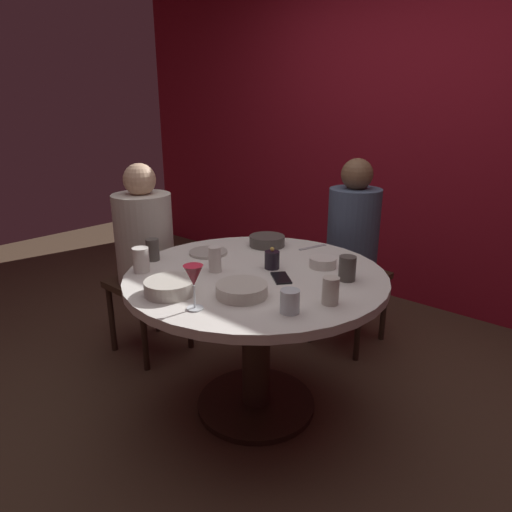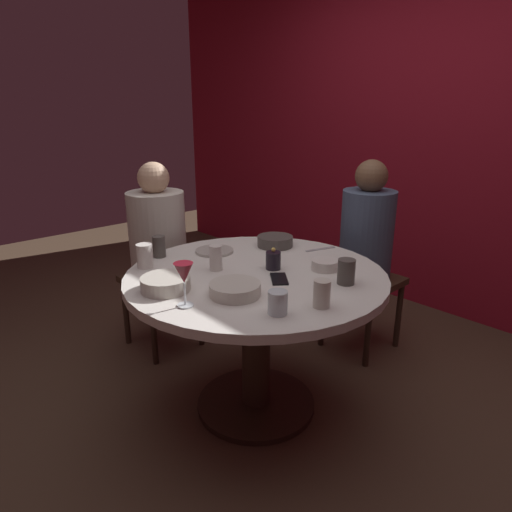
{
  "view_description": "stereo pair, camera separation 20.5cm",
  "coord_description": "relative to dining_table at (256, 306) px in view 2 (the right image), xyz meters",
  "views": [
    {
      "loc": [
        1.28,
        -1.47,
        1.46
      ],
      "look_at": [
        0.0,
        0.0,
        0.81
      ],
      "focal_mm": 31.36,
      "sensor_mm": 36.0,
      "label": 1
    },
    {
      "loc": [
        1.43,
        -1.33,
        1.46
      ],
      "look_at": [
        0.0,
        0.0,
        0.81
      ],
      "focal_mm": 31.36,
      "sensor_mm": 36.0,
      "label": 2
    }
  ],
  "objects": [
    {
      "name": "bowl_small_white",
      "position": [
        -0.23,
        0.36,
        0.2
      ],
      "size": [
        0.2,
        0.2,
        0.06
      ],
      "primitive_type": "cylinder",
      "color": "#4C4742",
      "rests_on": "dining_table"
    },
    {
      "name": "candle_holder",
      "position": [
        0.02,
        0.09,
        0.21
      ],
      "size": [
        0.07,
        0.07,
        0.11
      ],
      "color": "black",
      "rests_on": "dining_table"
    },
    {
      "name": "dinner_plate",
      "position": [
        -0.37,
        0.05,
        0.18
      ],
      "size": [
        0.2,
        0.2,
        0.01
      ],
      "primitive_type": "cylinder",
      "color": "#B2ADA3",
      "rests_on": "dining_table"
    },
    {
      "name": "dining_table",
      "position": [
        0.0,
        0.0,
        0.0
      ],
      "size": [
        1.21,
        1.21,
        0.73
      ],
      "color": "silver",
      "rests_on": "ground"
    },
    {
      "name": "wine_glass",
      "position": [
        0.09,
        -0.45,
        0.3
      ],
      "size": [
        0.08,
        0.08,
        0.18
      ],
      "color": "silver",
      "rests_on": "dining_table"
    },
    {
      "name": "cell_phone",
      "position": [
        0.14,
        0.01,
        0.17
      ],
      "size": [
        0.15,
        0.14,
        0.01
      ],
      "primitive_type": "cube",
      "rotation": [
        0.0,
        0.0,
        4.02
      ],
      "color": "black",
      "rests_on": "dining_table"
    },
    {
      "name": "bowl_salad_center",
      "position": [
        0.19,
        0.27,
        0.19
      ],
      "size": [
        0.13,
        0.13,
        0.05
      ],
      "primitive_type": "cylinder",
      "color": "silver",
      "rests_on": "dining_table"
    },
    {
      "name": "back_wall",
      "position": [
        0.0,
        1.85,
        0.74
      ],
      "size": [
        6.0,
        0.1,
        2.6
      ],
      "primitive_type": "cube",
      "color": "maroon",
      "rests_on": "ground"
    },
    {
      "name": "bowl_serving_large",
      "position": [
        -0.1,
        -0.42,
        0.2
      ],
      "size": [
        0.21,
        0.21,
        0.06
      ],
      "primitive_type": "cylinder",
      "color": "beige",
      "rests_on": "dining_table"
    },
    {
      "name": "cup_beside_wine",
      "position": [
        -0.15,
        -0.11,
        0.23
      ],
      "size": [
        0.06,
        0.06,
        0.12
      ],
      "primitive_type": "cylinder",
      "color": "silver",
      "rests_on": "dining_table"
    },
    {
      "name": "bowl_sauce_side",
      "position": [
        0.14,
        -0.24,
        0.2
      ],
      "size": [
        0.21,
        0.21,
        0.05
      ],
      "primitive_type": "cylinder",
      "color": "beige",
      "rests_on": "dining_table"
    },
    {
      "name": "ground_plane",
      "position": [
        0.0,
        0.0,
        -0.56
      ],
      "size": [
        8.0,
        8.0,
        0.0
      ],
      "primitive_type": "plane",
      "color": "#4C3828"
    },
    {
      "name": "cup_near_candle",
      "position": [
        0.38,
        -0.24,
        0.22
      ],
      "size": [
        0.07,
        0.07,
        0.09
      ],
      "primitive_type": "cylinder",
      "color": "silver",
      "rests_on": "dining_table"
    },
    {
      "name": "seated_diner_left",
      "position": [
        -0.87,
        0.0,
        0.16
      ],
      "size": [
        0.4,
        0.4,
        1.17
      ],
      "rotation": [
        0.0,
        0.0,
        6.28
      ],
      "color": "#3F2D1E",
      "rests_on": "ground"
    },
    {
      "name": "fork_near_plate",
      "position": [
        -0.02,
        0.49,
        0.17
      ],
      "size": [
        0.07,
        0.18,
        0.01
      ],
      "primitive_type": "cube",
      "rotation": [
        0.0,
        0.0,
        -0.31
      ],
      "color": "#B7B7BC",
      "rests_on": "dining_table"
    },
    {
      "name": "cup_by_right_diner",
      "position": [
        -0.5,
        -0.21,
        0.23
      ],
      "size": [
        0.06,
        0.06,
        0.11
      ],
      "primitive_type": "cylinder",
      "color": "#4C4742",
      "rests_on": "dining_table"
    },
    {
      "name": "cup_far_edge",
      "position": [
        0.45,
        -0.07,
        0.23
      ],
      "size": [
        0.07,
        0.07,
        0.11
      ],
      "primitive_type": "cylinder",
      "color": "beige",
      "rests_on": "dining_table"
    },
    {
      "name": "cup_center_front",
      "position": [
        0.37,
        0.19,
        0.23
      ],
      "size": [
        0.08,
        0.08,
        0.11
      ],
      "primitive_type": "cylinder",
      "color": "#4C4742",
      "rests_on": "dining_table"
    },
    {
      "name": "seated_diner_back",
      "position": [
        0.0,
        0.9,
        0.16
      ],
      "size": [
        0.4,
        0.4,
        1.18
      ],
      "rotation": [
        0.0,
        0.0,
        4.71
      ],
      "color": "#3F2D1E",
      "rests_on": "ground"
    },
    {
      "name": "cup_by_left_diner",
      "position": [
        -0.41,
        -0.34,
        0.23
      ],
      "size": [
        0.08,
        0.08,
        0.12
      ],
      "primitive_type": "cylinder",
      "color": "silver",
      "rests_on": "dining_table"
    }
  ]
}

